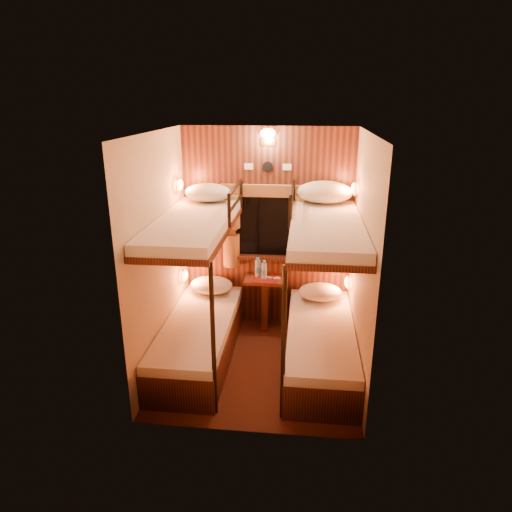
# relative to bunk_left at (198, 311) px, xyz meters

# --- Properties ---
(floor) EXTENTS (2.10, 2.10, 0.00)m
(floor) POSITION_rel_bunk_left_xyz_m (0.65, -0.07, -0.56)
(floor) COLOR #391A0F
(floor) RESTS_ON ground
(ceiling) EXTENTS (2.10, 2.10, 0.00)m
(ceiling) POSITION_rel_bunk_left_xyz_m (0.65, -0.07, 1.84)
(ceiling) COLOR silver
(ceiling) RESTS_ON wall_back
(wall_back) EXTENTS (2.40, 0.00, 2.40)m
(wall_back) POSITION_rel_bunk_left_xyz_m (0.65, 0.98, 0.64)
(wall_back) COLOR #C6B293
(wall_back) RESTS_ON floor
(wall_front) EXTENTS (2.40, 0.00, 2.40)m
(wall_front) POSITION_rel_bunk_left_xyz_m (0.65, -1.12, 0.64)
(wall_front) COLOR #C6B293
(wall_front) RESTS_ON floor
(wall_left) EXTENTS (0.00, 2.40, 2.40)m
(wall_left) POSITION_rel_bunk_left_xyz_m (-0.35, -0.07, 0.64)
(wall_left) COLOR #C6B293
(wall_left) RESTS_ON floor
(wall_right) EXTENTS (0.00, 2.40, 2.40)m
(wall_right) POSITION_rel_bunk_left_xyz_m (1.65, -0.07, 0.64)
(wall_right) COLOR #C6B293
(wall_right) RESTS_ON floor
(back_panel) EXTENTS (2.00, 0.03, 2.40)m
(back_panel) POSITION_rel_bunk_left_xyz_m (0.65, 0.97, 0.64)
(back_panel) COLOR black
(back_panel) RESTS_ON floor
(bunk_left) EXTENTS (0.72, 1.90, 1.82)m
(bunk_left) POSITION_rel_bunk_left_xyz_m (0.00, 0.00, 0.00)
(bunk_left) COLOR black
(bunk_left) RESTS_ON floor
(bunk_right) EXTENTS (0.72, 1.90, 1.82)m
(bunk_right) POSITION_rel_bunk_left_xyz_m (1.30, 0.00, 0.00)
(bunk_right) COLOR black
(bunk_right) RESTS_ON floor
(window) EXTENTS (1.00, 0.12, 0.79)m
(window) POSITION_rel_bunk_left_xyz_m (0.65, 0.94, 0.62)
(window) COLOR black
(window) RESTS_ON back_panel
(curtains) EXTENTS (1.10, 0.22, 1.00)m
(curtains) POSITION_rel_bunk_left_xyz_m (0.65, 0.90, 0.71)
(curtains) COLOR brown
(curtains) RESTS_ON back_panel
(back_fixtures) EXTENTS (0.54, 0.09, 0.48)m
(back_fixtures) POSITION_rel_bunk_left_xyz_m (0.65, 0.93, 1.69)
(back_fixtures) COLOR black
(back_fixtures) RESTS_ON back_panel
(reading_lamps) EXTENTS (2.00, 0.20, 1.25)m
(reading_lamps) POSITION_rel_bunk_left_xyz_m (0.65, 0.63, 0.68)
(reading_lamps) COLOR orange
(reading_lamps) RESTS_ON wall_left
(table) EXTENTS (0.50, 0.34, 0.66)m
(table) POSITION_rel_bunk_left_xyz_m (0.65, 0.78, -0.14)
(table) COLOR #521A12
(table) RESTS_ON floor
(bottle_left) EXTENTS (0.07, 0.07, 0.25)m
(bottle_left) POSITION_rel_bunk_left_xyz_m (0.55, 0.81, 0.20)
(bottle_left) COLOR #99BFE5
(bottle_left) RESTS_ON table
(bottle_right) EXTENTS (0.07, 0.07, 0.23)m
(bottle_right) POSITION_rel_bunk_left_xyz_m (0.63, 0.76, 0.19)
(bottle_right) COLOR #99BFE5
(bottle_right) RESTS_ON table
(sachet_a) EXTENTS (0.09, 0.08, 0.01)m
(sachet_a) POSITION_rel_bunk_left_xyz_m (0.69, 0.80, 0.09)
(sachet_a) COLOR silver
(sachet_a) RESTS_ON table
(sachet_b) EXTENTS (0.10, 0.10, 0.01)m
(sachet_b) POSITION_rel_bunk_left_xyz_m (0.78, 0.79, 0.09)
(sachet_b) COLOR silver
(sachet_b) RESTS_ON table
(pillow_lower_left) EXTENTS (0.51, 0.37, 0.20)m
(pillow_lower_left) POSITION_rel_bunk_left_xyz_m (-0.00, 0.71, -0.00)
(pillow_lower_left) COLOR silver
(pillow_lower_left) RESTS_ON bunk_left
(pillow_lower_right) EXTENTS (0.50, 0.36, 0.20)m
(pillow_lower_right) POSITION_rel_bunk_left_xyz_m (1.30, 0.65, -0.00)
(pillow_lower_right) COLOR silver
(pillow_lower_right) RESTS_ON bunk_right
(pillow_upper_left) EXTENTS (0.52, 0.37, 0.20)m
(pillow_upper_left) POSITION_rel_bunk_left_xyz_m (-0.00, 0.69, 1.13)
(pillow_upper_left) COLOR silver
(pillow_upper_left) RESTS_ON bunk_left
(pillow_upper_right) EXTENTS (0.62, 0.44, 0.24)m
(pillow_upper_right) POSITION_rel_bunk_left_xyz_m (1.30, 0.76, 1.15)
(pillow_upper_right) COLOR silver
(pillow_upper_right) RESTS_ON bunk_right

